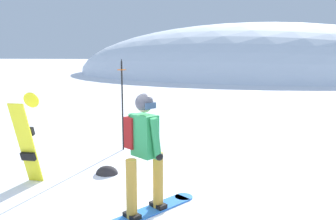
# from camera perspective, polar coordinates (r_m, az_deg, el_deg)

# --- Properties ---
(ridge_peak_main) EXTENTS (43.70, 39.33, 11.92)m
(ridge_peak_main) POSITION_cam_1_polar(r_m,az_deg,el_deg) (45.24, 14.27, 6.15)
(ridge_peak_main) COLOR white
(ridge_peak_main) RESTS_ON ground
(snowboarder_main) EXTENTS (1.18, 1.55, 1.71)m
(snowboarder_main) POSITION_cam_1_polar(r_m,az_deg,el_deg) (4.77, -4.10, -6.72)
(snowboarder_main) COLOR blue
(snowboarder_main) RESTS_ON ground
(spare_snowboard) EXTENTS (0.28, 0.51, 1.59)m
(spare_snowboard) POSITION_cam_1_polar(r_m,az_deg,el_deg) (6.30, -22.38, -4.51)
(spare_snowboard) COLOR yellow
(spare_snowboard) RESTS_ON ground
(piste_marker_near) EXTENTS (0.20, 0.20, 2.14)m
(piste_marker_near) POSITION_cam_1_polar(r_m,az_deg,el_deg) (8.00, -7.62, 1.88)
(piste_marker_near) COLOR black
(piste_marker_near) RESTS_ON ground
(rock_mid) EXTENTS (0.42, 0.36, 0.29)m
(rock_mid) POSITION_cam_1_polar(r_m,az_deg,el_deg) (6.68, -10.12, -10.38)
(rock_mid) COLOR #282628
(rock_mid) RESTS_ON ground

